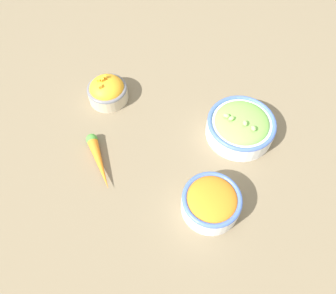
{
  "coord_description": "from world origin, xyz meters",
  "views": [
    {
      "loc": [
        -0.15,
        0.41,
        0.74
      ],
      "look_at": [
        0.0,
        0.0,
        0.03
      ],
      "focal_mm": 35.0,
      "sensor_mm": 36.0,
      "label": 1
    }
  ],
  "objects": [
    {
      "name": "bowl_carrots",
      "position": [
        -0.15,
        0.11,
        0.04
      ],
      "size": [
        0.14,
        0.14,
        0.07
      ],
      "color": "white",
      "rests_on": "ground_plane"
    },
    {
      "name": "bowl_lettuce",
      "position": [
        -0.16,
        -0.12,
        0.04
      ],
      "size": [
        0.18,
        0.18,
        0.08
      ],
      "color": "white",
      "rests_on": "ground_plane"
    },
    {
      "name": "loose_carrot",
      "position": [
        0.16,
        0.09,
        0.01
      ],
      "size": [
        0.13,
        0.14,
        0.03
      ],
      "rotation": [
        0.0,
        0.0,
        2.3
      ],
      "color": "orange",
      "rests_on": "ground_plane"
    },
    {
      "name": "bowl_squash",
      "position": [
        0.23,
        -0.12,
        0.03
      ],
      "size": [
        0.11,
        0.11,
        0.08
      ],
      "color": "beige",
      "rests_on": "ground_plane"
    },
    {
      "name": "ground_plane",
      "position": [
        0.0,
        0.0,
        0.0
      ],
      "size": [
        3.0,
        3.0,
        0.0
      ],
      "primitive_type": "plane",
      "color": "#75664C"
    }
  ]
}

